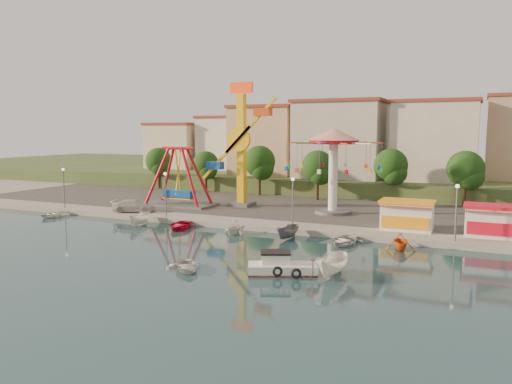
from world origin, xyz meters
The scene contains 35 objects.
ground centered at (0.00, 0.00, 0.00)m, with size 200.00×200.00×0.00m, color #143039.
quay_deck centered at (0.00, 62.00, 0.30)m, with size 200.00×100.00×0.60m, color #9E998E.
asphalt_pad centered at (0.00, 30.00, 0.60)m, with size 90.00×28.00×0.01m, color #4C4944.
hill_terrace centered at (0.00, 67.00, 1.50)m, with size 200.00×60.00×3.00m, color #384C26.
pirate_ship_ride centered at (-11.53, 21.16, 4.39)m, with size 10.00×5.00×8.00m.
kamikaze_tower centered at (-3.13, 24.07, 8.46)m, with size 7.32×3.10×16.50m.
wave_swinger centered at (9.42, 23.36, 8.20)m, with size 11.60×11.60×10.40m.
booth_left centered at (19.20, 16.49, 2.16)m, with size 5.40×3.78×3.08m.
booth_mid centered at (27.20, 16.49, 2.16)m, with size 5.40×3.78×3.08m.
lamp_post_0 centered at (-24.00, 13.00, 3.10)m, with size 0.14×0.14×5.00m, color #59595E.
lamp_post_1 centered at (-8.00, 13.00, 3.10)m, with size 0.14×0.14×5.00m, color #59595E.
lamp_post_2 centered at (8.00, 13.00, 3.10)m, with size 0.14×0.14×5.00m, color #59595E.
lamp_post_3 centered at (24.00, 13.00, 3.10)m, with size 0.14×0.14×5.00m, color #59595E.
tree_0 centered at (-26.00, 36.98, 5.47)m, with size 4.60×4.60×7.19m.
tree_1 centered at (-16.00, 36.24, 5.20)m, with size 4.35×4.35×6.80m.
tree_2 centered at (-6.00, 35.81, 5.92)m, with size 5.02×5.02×7.85m.
tree_3 centered at (4.00, 34.36, 5.55)m, with size 4.68×4.68×7.32m.
tree_4 centered at (14.00, 37.35, 5.75)m, with size 4.86×4.86×7.60m.
tree_5 centered at (24.00, 35.54, 5.71)m, with size 4.83×4.83×7.54m.
building_0 centered at (-33.37, 46.06, 8.93)m, with size 9.26×9.53×11.87m, color beige.
building_1 centered at (-21.33, 51.38, 7.32)m, with size 12.33×9.01×8.63m, color silver.
building_2 centered at (-8.19, 51.96, 8.62)m, with size 11.95×9.28×11.23m, color tan.
building_3 centered at (5.60, 48.80, 7.60)m, with size 12.59×10.50×9.20m, color beige.
building_4 centered at (19.07, 52.20, 7.62)m, with size 10.75×9.23×9.24m, color beige.
cabin_motorboat centered at (12.52, -1.72, 0.48)m, with size 5.49×3.89×1.81m.
rowboat_a centered at (5.54, -3.89, 0.36)m, with size 2.51×3.52×0.73m, color silver.
skiff centered at (16.27, -0.85, 0.84)m, with size 1.64×4.35×1.68m, color white.
van centered at (-13.64, 14.12, 1.36)m, with size 2.14×5.27×1.53m, color beige.
moored_boat_0 centered at (-22.67, 9.80, 0.39)m, with size 2.70×3.78×0.78m, color silver.
moored_boat_2 centered at (-9.45, 9.80, 0.72)m, with size 1.40×3.73×1.44m, color silver.
moored_boat_3 centered at (-4.02, 9.80, 0.44)m, with size 3.02×4.22×0.87m, color red.
moored_boat_4 centered at (2.83, 9.80, 0.76)m, with size 2.50×2.89×1.52m, color silver.
moored_boat_5 centered at (8.66, 9.80, 0.71)m, with size 1.38×3.68×1.42m, color #5D5D62.
moored_boat_6 centered at (14.36, 9.80, 0.43)m, with size 2.98×4.17×0.86m, color silver.
moored_boat_7 centered at (19.55, 9.80, 0.80)m, with size 2.63×3.05×1.61m, color #E25B14.
Camera 1 is at (25.93, -35.82, 10.72)m, focal length 35.00 mm.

